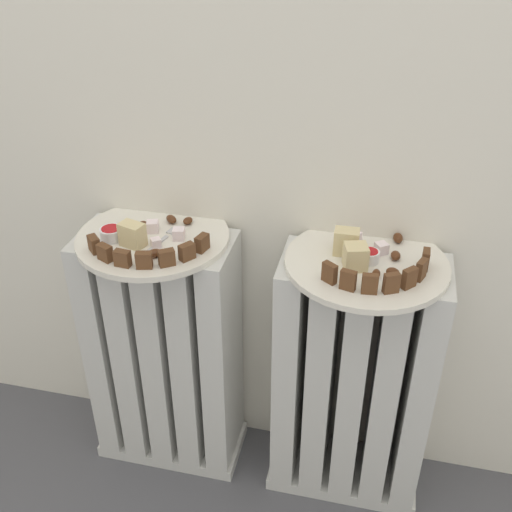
% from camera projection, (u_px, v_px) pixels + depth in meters
% --- Properties ---
extents(radiator_left, '(0.34, 0.17, 0.60)m').
position_uv_depth(radiator_left, '(165.00, 355.00, 1.38)').
color(radiator_left, silver).
rests_on(radiator_left, ground_plane).
extents(radiator_right, '(0.34, 0.17, 0.60)m').
position_uv_depth(radiator_right, '(352.00, 384.00, 1.30)').
color(radiator_right, silver).
rests_on(radiator_right, ground_plane).
extents(plate_left, '(0.31, 0.31, 0.01)m').
position_uv_depth(plate_left, '(153.00, 238.00, 1.22)').
color(plate_left, silver).
rests_on(plate_left, radiator_left).
extents(plate_right, '(0.31, 0.31, 0.01)m').
position_uv_depth(plate_right, '(366.00, 263.00, 1.14)').
color(plate_right, silver).
rests_on(plate_right, radiator_right).
extents(dark_cake_slice_left_0, '(0.03, 0.03, 0.03)m').
position_uv_depth(dark_cake_slice_left_0, '(94.00, 244.00, 1.15)').
color(dark_cake_slice_left_0, '#56351E').
rests_on(dark_cake_slice_left_0, plate_left).
extents(dark_cake_slice_left_1, '(0.03, 0.03, 0.03)m').
position_uv_depth(dark_cake_slice_left_1, '(105.00, 253.00, 1.13)').
color(dark_cake_slice_left_1, '#56351E').
rests_on(dark_cake_slice_left_1, plate_left).
extents(dark_cake_slice_left_2, '(0.03, 0.02, 0.03)m').
position_uv_depth(dark_cake_slice_left_2, '(122.00, 258.00, 1.11)').
color(dark_cake_slice_left_2, '#56351E').
rests_on(dark_cake_slice_left_2, plate_left).
extents(dark_cake_slice_left_3, '(0.03, 0.02, 0.03)m').
position_uv_depth(dark_cake_slice_left_3, '(144.00, 260.00, 1.11)').
color(dark_cake_slice_left_3, '#56351E').
rests_on(dark_cake_slice_left_3, plate_left).
extents(dark_cake_slice_left_4, '(0.03, 0.03, 0.03)m').
position_uv_depth(dark_cake_slice_left_4, '(167.00, 258.00, 1.11)').
color(dark_cake_slice_left_4, '#56351E').
rests_on(dark_cake_slice_left_4, plate_left).
extents(dark_cake_slice_left_5, '(0.03, 0.03, 0.03)m').
position_uv_depth(dark_cake_slice_left_5, '(187.00, 252.00, 1.13)').
color(dark_cake_slice_left_5, '#56351E').
rests_on(dark_cake_slice_left_5, plate_left).
extents(dark_cake_slice_left_6, '(0.02, 0.03, 0.03)m').
position_uv_depth(dark_cake_slice_left_6, '(202.00, 243.00, 1.16)').
color(dark_cake_slice_left_6, '#56351E').
rests_on(dark_cake_slice_left_6, plate_left).
extents(marble_cake_slice_left_0, '(0.05, 0.04, 0.05)m').
position_uv_depth(marble_cake_slice_left_0, '(132.00, 235.00, 1.17)').
color(marble_cake_slice_left_0, beige).
rests_on(marble_cake_slice_left_0, plate_left).
extents(turkish_delight_left_0, '(0.03, 0.03, 0.02)m').
position_uv_depth(turkish_delight_left_0, '(179.00, 234.00, 1.20)').
color(turkish_delight_left_0, white).
rests_on(turkish_delight_left_0, plate_left).
extents(turkish_delight_left_1, '(0.03, 0.03, 0.02)m').
position_uv_depth(turkish_delight_left_1, '(156.00, 243.00, 1.17)').
color(turkish_delight_left_1, white).
rests_on(turkish_delight_left_1, plate_left).
extents(turkish_delight_left_2, '(0.03, 0.03, 0.02)m').
position_uv_depth(turkish_delight_left_2, '(153.00, 226.00, 1.22)').
color(turkish_delight_left_2, white).
rests_on(turkish_delight_left_2, plate_left).
extents(medjool_date_left_0, '(0.02, 0.03, 0.02)m').
position_uv_depth(medjool_date_left_0, '(142.00, 225.00, 1.23)').
color(medjool_date_left_0, '#4C2814').
rests_on(medjool_date_left_0, plate_left).
extents(medjool_date_left_1, '(0.03, 0.03, 0.02)m').
position_uv_depth(medjool_date_left_1, '(171.00, 219.00, 1.26)').
color(medjool_date_left_1, '#4C2814').
rests_on(medjool_date_left_1, plate_left).
extents(medjool_date_left_2, '(0.02, 0.03, 0.01)m').
position_uv_depth(medjool_date_left_2, '(188.00, 221.00, 1.25)').
color(medjool_date_left_2, '#4C2814').
rests_on(medjool_date_left_2, plate_left).
extents(medjool_date_left_3, '(0.03, 0.03, 0.02)m').
position_uv_depth(medjool_date_left_3, '(154.00, 253.00, 1.14)').
color(medjool_date_left_3, '#4C2814').
rests_on(medjool_date_left_3, plate_left).
extents(jam_bowl_left, '(0.05, 0.05, 0.02)m').
position_uv_depth(jam_bowl_left, '(111.00, 233.00, 1.19)').
color(jam_bowl_left, white).
rests_on(jam_bowl_left, plate_left).
extents(dark_cake_slice_right_0, '(0.03, 0.03, 0.04)m').
position_uv_depth(dark_cake_slice_right_0, '(330.00, 273.00, 1.06)').
color(dark_cake_slice_right_0, '#56351E').
rests_on(dark_cake_slice_right_0, plate_right).
extents(dark_cake_slice_right_1, '(0.03, 0.02, 0.04)m').
position_uv_depth(dark_cake_slice_right_1, '(348.00, 280.00, 1.04)').
color(dark_cake_slice_right_1, '#56351E').
rests_on(dark_cake_slice_right_1, plate_right).
extents(dark_cake_slice_right_2, '(0.03, 0.02, 0.04)m').
position_uv_depth(dark_cake_slice_right_2, '(370.00, 284.00, 1.04)').
color(dark_cake_slice_right_2, '#56351E').
rests_on(dark_cake_slice_right_2, plate_right).
extents(dark_cake_slice_right_3, '(0.03, 0.02, 0.04)m').
position_uv_depth(dark_cake_slice_right_3, '(391.00, 283.00, 1.04)').
color(dark_cake_slice_right_3, '#56351E').
rests_on(dark_cake_slice_right_3, plate_right).
extents(dark_cake_slice_right_4, '(0.03, 0.03, 0.04)m').
position_uv_depth(dark_cake_slice_right_4, '(409.00, 278.00, 1.05)').
color(dark_cake_slice_right_4, '#56351E').
rests_on(dark_cake_slice_right_4, plate_right).
extents(dark_cake_slice_right_5, '(0.02, 0.03, 0.04)m').
position_uv_depth(dark_cake_slice_right_5, '(421.00, 270.00, 1.07)').
color(dark_cake_slice_right_5, '#56351E').
rests_on(dark_cake_slice_right_5, plate_right).
extents(dark_cake_slice_right_6, '(0.01, 0.03, 0.04)m').
position_uv_depth(dark_cake_slice_right_6, '(425.00, 259.00, 1.10)').
color(dark_cake_slice_right_6, '#56351E').
rests_on(dark_cake_slice_right_6, plate_right).
extents(marble_cake_slice_right_0, '(0.05, 0.03, 0.05)m').
position_uv_depth(marble_cake_slice_right_0, '(346.00, 242.00, 1.14)').
color(marble_cake_slice_right_0, beige).
rests_on(marble_cake_slice_right_0, plate_right).
extents(marble_cake_slice_right_1, '(0.05, 0.05, 0.05)m').
position_uv_depth(marble_cake_slice_right_1, '(356.00, 257.00, 1.10)').
color(marble_cake_slice_right_1, beige).
rests_on(marble_cake_slice_right_1, plate_right).
extents(turkish_delight_right_0, '(0.03, 0.03, 0.03)m').
position_uv_depth(turkish_delight_right_0, '(353.00, 239.00, 1.18)').
color(turkish_delight_right_0, white).
rests_on(turkish_delight_right_0, plate_right).
extents(turkish_delight_right_1, '(0.03, 0.03, 0.02)m').
position_uv_depth(turkish_delight_right_1, '(381.00, 248.00, 1.15)').
color(turkish_delight_right_1, white).
rests_on(turkish_delight_right_1, plate_right).
extents(medjool_date_right_0, '(0.01, 0.02, 0.01)m').
position_uv_depth(medjool_date_right_0, '(376.00, 274.00, 1.08)').
color(medjool_date_right_0, '#4C2814').
rests_on(medjool_date_right_0, plate_right).
extents(medjool_date_right_1, '(0.02, 0.03, 0.02)m').
position_uv_depth(medjool_date_right_1, '(398.00, 238.00, 1.19)').
color(medjool_date_right_1, '#4C2814').
rests_on(medjool_date_right_1, plate_right).
extents(medjool_date_right_2, '(0.03, 0.03, 0.02)m').
position_uv_depth(medjool_date_right_2, '(393.00, 272.00, 1.09)').
color(medjool_date_right_2, '#4C2814').
rests_on(medjool_date_right_2, plate_right).
extents(medjool_date_right_3, '(0.02, 0.03, 0.02)m').
position_uv_depth(medjool_date_right_3, '(396.00, 256.00, 1.13)').
color(medjool_date_right_3, '#4C2814').
rests_on(medjool_date_right_3, plate_right).
extents(jam_bowl_right, '(0.04, 0.04, 0.02)m').
position_uv_depth(jam_bowl_right, '(369.00, 256.00, 1.13)').
color(jam_bowl_right, white).
rests_on(jam_bowl_right, plate_right).
extents(fork, '(0.04, 0.11, 0.00)m').
position_uv_depth(fork, '(164.00, 239.00, 1.20)').
color(fork, '#B7B7BC').
rests_on(fork, plate_left).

